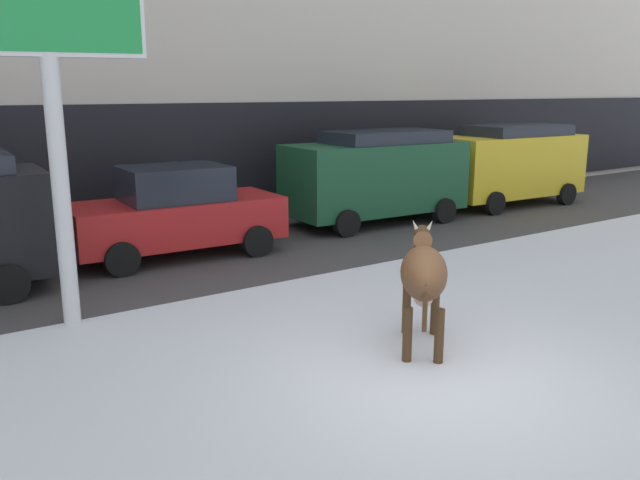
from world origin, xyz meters
name	(u,v)px	position (x,y,z in m)	size (l,w,h in m)	color
ground_plane	(438,379)	(0.00, 0.00, 0.00)	(120.00, 120.00, 0.00)	white
road_strip	(191,253)	(0.00, 7.25, 0.00)	(60.00, 5.60, 0.01)	#423F3F
cow_brown	(423,273)	(0.56, 0.91, 0.99)	(1.56, 1.70, 1.54)	brown
billboard	(45,12)	(-3.07, 4.36, 4.31)	(2.50, 0.75, 5.56)	silver
car_red_sedan	(176,212)	(-0.29, 7.21, 0.91)	(4.27, 2.12, 1.84)	red
car_darkgreen_van	(376,174)	(5.18, 7.59, 1.24)	(4.67, 2.27, 2.32)	#194C2D
car_yellow_van	(509,163)	(10.09, 7.49, 1.24)	(4.67, 2.27, 2.32)	gold
pedestrian_near_billboard	(409,170)	(8.48, 10.02, 0.88)	(0.36, 0.24, 1.73)	#282833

